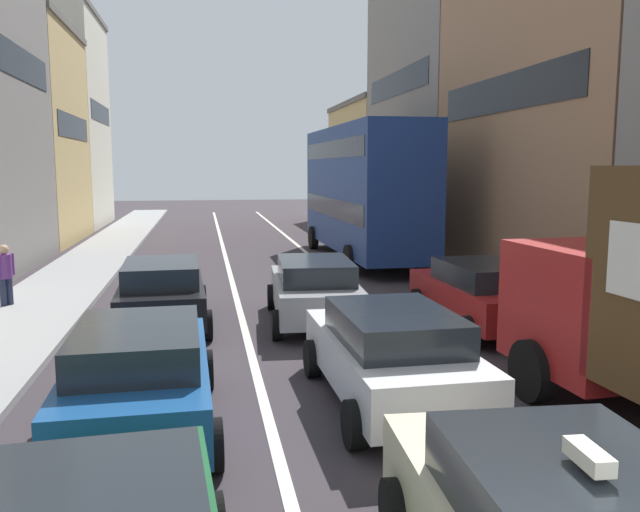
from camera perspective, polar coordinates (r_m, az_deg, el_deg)
sidewalk_left at (r=22.69m, az=-20.70°, el=-1.53°), size 2.60×64.00×0.14m
lane_stripe_left at (r=22.33m, az=-7.98°, el=-1.41°), size 0.16×60.00×0.01m
lane_stripe_right at (r=22.72m, az=0.62°, el=-1.18°), size 0.16×60.00×0.01m
building_row_right at (r=25.77m, az=19.13°, el=12.61°), size 7.20×43.90×13.75m
sedan_centre_lane_second at (r=9.86m, az=6.27°, el=-8.50°), size 2.12×4.33×1.49m
wagon_left_lane_second at (r=9.19m, az=-15.62°, el=-9.97°), size 2.14×4.34×1.49m
hatchback_centre_lane_third at (r=14.84m, az=-0.49°, el=-2.91°), size 2.30×4.41×1.49m
sedan_left_lane_third at (r=14.93m, az=-13.76°, el=-3.07°), size 2.20×4.37×1.49m
sedan_right_lane_behind_truck at (r=14.80m, az=14.04°, el=-3.17°), size 2.14×4.34×1.49m
bus_mid_queue_primary at (r=24.83m, az=3.82°, el=6.12°), size 2.88×10.53×5.06m
pedestrian_mid_sidewalk at (r=17.88m, az=-26.00°, el=-1.38°), size 0.37×0.45×1.66m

